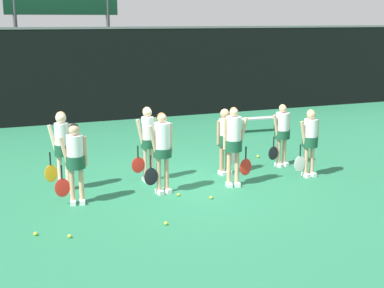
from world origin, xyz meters
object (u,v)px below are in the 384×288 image
scoreboard (62,8)px  player_1 (162,146)px  player_7 (282,130)px  player_0 (75,157)px  tennis_ball_1 (211,197)px  tennis_ball_5 (166,223)px  tennis_ball_3 (35,234)px  player_4 (62,144)px  player_6 (225,136)px  player_3 (310,138)px  bench_courtside (256,120)px  tennis_ball_4 (258,156)px  tennis_ball_2 (178,195)px  player_2 (234,140)px  player_5 (147,138)px  tennis_ball_0 (70,236)px

scoreboard → player_1: 10.28m
player_7 → player_0: bearing=178.7°
tennis_ball_1 → tennis_ball_5: (-1.35, -1.02, -0.00)m
scoreboard → player_0: scoreboard is taller
tennis_ball_3 → scoreboard: bearing=78.2°
player_4 → player_6: size_ratio=1.10×
player_1 → player_3: player_1 is taller
player_1 → bench_courtside: bearing=35.5°
player_4 → tennis_ball_4: player_4 is taller
player_0 → player_4: bearing=105.5°
bench_courtside → tennis_ball_2: bench_courtside is taller
player_2 → player_4: player_2 is taller
player_7 → tennis_ball_2: player_7 is taller
tennis_ball_4 → player_6: bearing=-144.4°
tennis_ball_1 → scoreboard: bearing=97.0°
player_0 → player_6: (3.71, 0.83, -0.04)m
tennis_ball_2 → tennis_ball_3: size_ratio=0.92×
player_7 → player_1: bearing=-176.3°
player_4 → tennis_ball_5: size_ratio=26.02×
tennis_ball_4 → player_5: bearing=-164.6°
player_0 → player_1: size_ratio=0.94×
bench_courtside → player_1: player_1 is taller
player_1 → tennis_ball_2: size_ratio=27.48×
bench_courtside → player_5: 6.44m
player_2 → player_3: 2.01m
player_3 → tennis_ball_2: (-3.41, -0.24, -0.92)m
bench_courtside → tennis_ball_4: bench_courtside is taller
player_3 → player_6: bearing=149.8°
player_4 → tennis_ball_0: player_4 is taller
player_3 → tennis_ball_1: (-2.83, -0.67, -0.92)m
player_2 → tennis_ball_4: bearing=60.0°
player_6 → tennis_ball_1: size_ratio=23.33×
player_1 → tennis_ball_0: (-2.28, -1.73, -1.02)m
player_0 → tennis_ball_1: 2.92m
player_1 → player_6: size_ratio=1.10×
tennis_ball_4 → tennis_ball_5: tennis_ball_4 is taller
player_1 → tennis_ball_4: 4.02m
player_0 → player_7: 5.45m
player_0 → player_4: player_4 is taller
player_2 → player_7: 2.16m
player_1 → player_4: (-1.95, 0.96, -0.00)m
tennis_ball_2 → player_6: bearing=35.4°
player_5 → tennis_ball_2: (0.27, -1.30, -0.99)m
tennis_ball_2 → player_1: bearing=126.5°
player_5 → tennis_ball_4: bearing=8.0°
player_0 → player_5: 2.06m
player_3 → player_7: 1.05m
player_3 → tennis_ball_2: bearing=-178.9°
player_2 → tennis_ball_1: 1.47m
player_3 → tennis_ball_5: player_3 is taller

